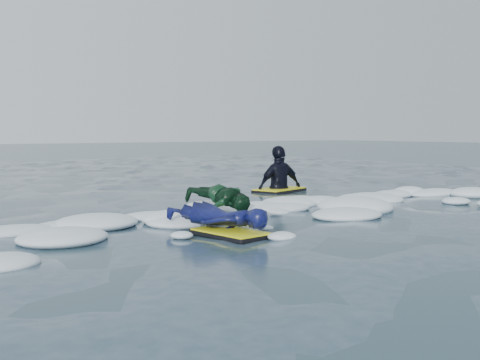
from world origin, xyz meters
TOP-DOWN VIEW (x-y plane):
  - ground at (0.00, 0.00)m, footprint 120.00×120.00m
  - foam_band at (0.00, 1.03)m, footprint 12.00×3.10m
  - prone_woman_unit at (-1.50, -0.01)m, footprint 0.95×1.64m
  - prone_child_unit at (-0.65, 1.15)m, footprint 0.86×1.38m
  - waiting_rider_unit at (2.59, 3.69)m, footprint 1.40×1.02m

SIDE VIEW (x-z plane):
  - ground at x=0.00m, z-range 0.00..0.00m
  - foam_band at x=0.00m, z-range -0.15..0.15m
  - waiting_rider_unit at x=2.59m, z-range -0.85..1.03m
  - prone_woman_unit at x=-1.50m, z-range 0.00..0.40m
  - prone_child_unit at x=-0.65m, z-range 0.01..0.53m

